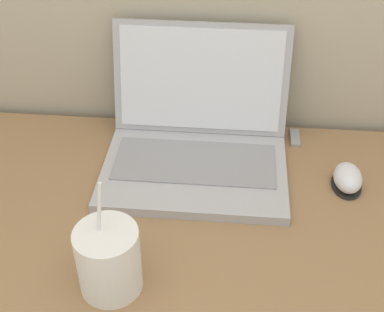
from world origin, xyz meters
name	(u,v)px	position (x,y,z in m)	size (l,w,h in m)	color
laptop	(197,138)	(-0.04, 0.53, 0.78)	(0.36, 0.32, 0.25)	#ADADB2
drink_cup	(109,259)	(-0.15, 0.20, 0.79)	(0.10, 0.10, 0.20)	white
computer_mouse	(348,179)	(0.26, 0.48, 0.74)	(0.06, 0.09, 0.04)	black
usb_stick	(295,138)	(0.17, 0.62, 0.73)	(0.02, 0.06, 0.01)	#99999E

